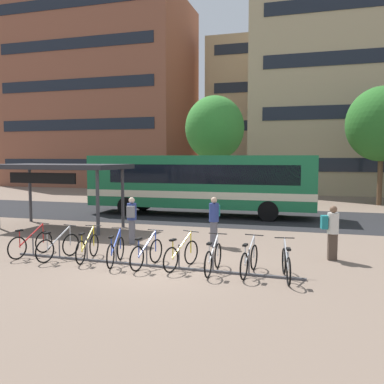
{
  "coord_description": "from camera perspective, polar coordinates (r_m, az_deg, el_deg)",
  "views": [
    {
      "loc": [
        4.18,
        -10.75,
        3.11
      ],
      "look_at": [
        -0.32,
        4.65,
        1.75
      ],
      "focal_mm": 38.47,
      "sensor_mm": 36.0,
      "label": 1
    }
  ],
  "objects": [
    {
      "name": "parked_bicycle_blue_4",
      "position": [
        11.86,
        -6.29,
        -8.48
      ],
      "size": [
        0.52,
        1.71,
        0.99
      ],
      "rotation": [
        0.0,
        0.0,
        1.41
      ],
      "color": "black",
      "rests_on": "ground"
    },
    {
      "name": "bike_rack",
      "position": [
        11.99,
        -6.29,
        -9.77
      ],
      "size": [
        8.83,
        0.39,
        0.7
      ],
      "rotation": [
        0.0,
        0.0,
        -0.04
      ],
      "color": "#47474C",
      "rests_on": "ground"
    },
    {
      "name": "parked_bicycle_white_6",
      "position": [
        11.23,
        2.96,
        -9.21
      ],
      "size": [
        0.52,
        1.72,
        0.99
      ],
      "rotation": [
        0.0,
        0.0,
        1.55
      ],
      "color": "black",
      "rests_on": "ground"
    },
    {
      "name": "parked_bicycle_red_0",
      "position": [
        14.0,
        -21.44,
        -6.72
      ],
      "size": [
        0.57,
        1.69,
        0.99
      ],
      "rotation": [
        0.0,
        0.0,
        1.35
      ],
      "color": "black",
      "rests_on": "ground"
    },
    {
      "name": "parked_bicycle_silver_1",
      "position": [
        13.28,
        -18.07,
        -7.24
      ],
      "size": [
        0.59,
        1.69,
        0.99
      ],
      "rotation": [
        0.0,
        0.0,
        1.34
      ],
      "color": "black",
      "rests_on": "ground"
    },
    {
      "name": "parked_bicycle_blue_3",
      "position": [
        12.28,
        -10.54,
        -8.06
      ],
      "size": [
        0.52,
        1.7,
        0.99
      ],
      "rotation": [
        0.0,
        0.0,
        1.75
      ],
      "color": "black",
      "rests_on": "ground"
    },
    {
      "name": "transit_shelter",
      "position": [
        18.88,
        -17.92,
        3.1
      ],
      "size": [
        5.95,
        3.12,
        2.81
      ],
      "rotation": [
        0.0,
        0.0,
        -0.05
      ],
      "color": "#38383D",
      "rests_on": "ground"
    },
    {
      "name": "commuter_teal_pack_0",
      "position": [
        13.14,
        18.8,
        -4.87
      ],
      "size": [
        0.57,
        0.39,
        1.66
      ],
      "rotation": [
        0.0,
        0.0,
        0.17
      ],
      "color": "#47382D",
      "rests_on": "ground"
    },
    {
      "name": "parked_bicycle_silver_7",
      "position": [
        11.14,
        7.94,
        -9.37
      ],
      "size": [
        0.52,
        1.72,
        0.99
      ],
      "rotation": [
        0.0,
        0.0,
        1.46
      ],
      "color": "black",
      "rests_on": "ground"
    },
    {
      "name": "building_centre_block",
      "position": [
        51.26,
        13.52,
        10.35
      ],
      "size": [
        17.86,
        13.05,
        16.27
      ],
      "color": "tan",
      "rests_on": "ground"
    },
    {
      "name": "parked_bicycle_yellow_2",
      "position": [
        12.91,
        -14.28,
        -7.5
      ],
      "size": [
        0.52,
        1.71,
        0.99
      ],
      "rotation": [
        0.0,
        0.0,
        1.71
      ],
      "color": "black",
      "rests_on": "ground"
    },
    {
      "name": "street_tree_0",
      "position": [
        29.06,
        3.16,
        8.81
      ],
      "size": [
        4.12,
        4.12,
        7.38
      ],
      "color": "brown",
      "rests_on": "ground"
    },
    {
      "name": "building_left_wing",
      "position": [
        48.6,
        -12.34,
        12.8
      ],
      "size": [
        19.4,
        11.52,
        19.84
      ],
      "color": "brown",
      "rests_on": "ground"
    },
    {
      "name": "city_bus",
      "position": [
        21.94,
        0.95,
        1.36
      ],
      "size": [
        12.06,
        2.75,
        3.2
      ],
      "rotation": [
        0.0,
        0.0,
        3.16
      ],
      "color": "#196B3D",
      "rests_on": "ground"
    },
    {
      "name": "building_right_wing",
      "position": [
        41.15,
        23.9,
        14.66
      ],
      "size": [
        20.71,
        11.1,
        20.82
      ],
      "color": "tan",
      "rests_on": "ground"
    },
    {
      "name": "commuter_grey_pack_2",
      "position": [
        14.91,
        -8.36,
        -3.46
      ],
      "size": [
        0.45,
        0.59,
        1.68
      ],
      "rotation": [
        0.0,
        0.0,
        1.86
      ],
      "color": "#565660",
      "rests_on": "ground"
    },
    {
      "name": "street_tree_2",
      "position": [
        29.27,
        24.85,
        8.54
      ],
      "size": [
        4.49,
        4.49,
        7.62
      ],
      "color": "brown",
      "rests_on": "ground"
    },
    {
      "name": "bus_lane_asphalt",
      "position": [
        21.75,
        5.07,
        -3.38
      ],
      "size": [
        80.0,
        7.2,
        0.01
      ],
      "primitive_type": "cube",
      "color": "#232326",
      "rests_on": "ground"
    },
    {
      "name": "parked_bicycle_yellow_5",
      "position": [
        11.63,
        -1.49,
        -8.71
      ],
      "size": [
        0.65,
        1.67,
        0.99
      ],
      "rotation": [
        0.0,
        0.0,
        1.29
      ],
      "color": "black",
      "rests_on": "ground"
    },
    {
      "name": "commuter_teal_pack_1",
      "position": [
        14.43,
        3.09,
        -3.59
      ],
      "size": [
        0.34,
        0.52,
        1.73
      ],
      "rotation": [
        0.0,
        0.0,
        4.7
      ],
      "color": "#565660",
      "rests_on": "ground"
    },
    {
      "name": "ground",
      "position": [
        11.94,
        -4.86,
        -10.27
      ],
      "size": [
        200.0,
        200.0,
        0.0
      ],
      "primitive_type": "plane",
      "color": "#7A6656"
    },
    {
      "name": "parked_bicycle_silver_8",
      "position": [
        10.87,
        12.93,
        -9.8
      ],
      "size": [
        0.52,
        1.71,
        0.99
      ],
      "rotation": [
        0.0,
        0.0,
        1.74
      ],
      "color": "black",
      "rests_on": "ground"
    }
  ]
}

